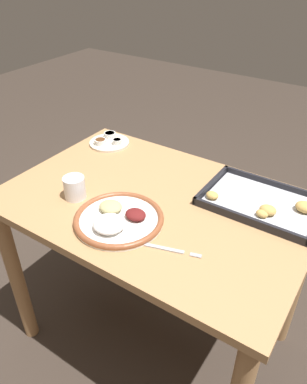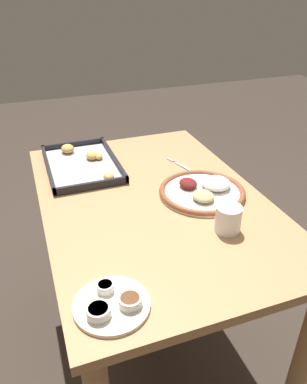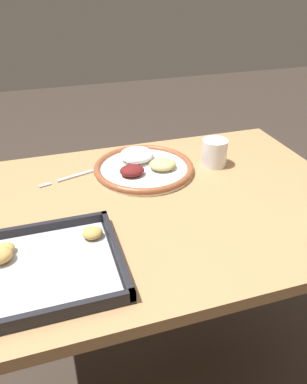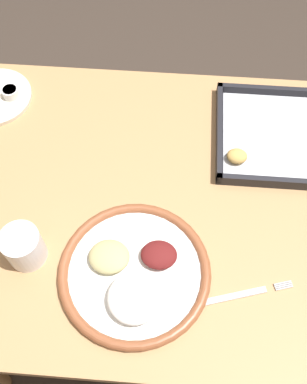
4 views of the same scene
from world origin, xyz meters
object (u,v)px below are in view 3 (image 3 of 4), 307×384
fork (75,176)px  drinking_cup (214,153)px  dinner_plate (144,167)px  baking_tray (16,272)px

fork → drinking_cup: bearing=156.4°
dinner_plate → baking_tray: size_ratio=0.74×
dinner_plate → drinking_cup: bearing=172.6°
baking_tray → drinking_cup: size_ratio=4.87×
fork → baking_tray: 0.41m
dinner_plate → fork: (0.20, -0.02, -0.01)m
dinner_plate → fork: 0.20m
dinner_plate → fork: size_ratio=1.55×
fork → drinking_cup: (-0.41, 0.05, 0.04)m
baking_tray → dinner_plate: bearing=-136.1°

